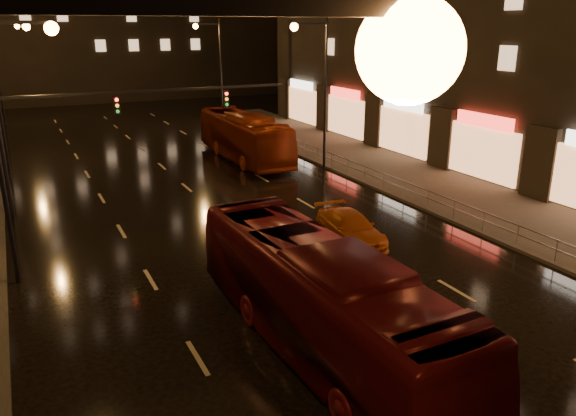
{
  "coord_description": "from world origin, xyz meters",
  "views": [
    {
      "loc": [
        -8.98,
        -10.14,
        9.41
      ],
      "look_at": [
        0.37,
        8.81,
        2.5
      ],
      "focal_mm": 35.0,
      "sensor_mm": 36.0,
      "label": 1
    }
  ],
  "objects_px": {
    "taxi_far": "(350,228)",
    "bus_red": "(321,299)",
    "bus_curb": "(244,137)",
    "taxi_near": "(346,269)"
  },
  "relations": [
    {
      "from": "bus_curb",
      "to": "bus_red",
      "type": "bearing_deg",
      "value": -106.24
    },
    {
      "from": "taxi_far",
      "to": "bus_red",
      "type": "bearing_deg",
      "value": -123.45
    },
    {
      "from": "bus_curb",
      "to": "taxi_far",
      "type": "bearing_deg",
      "value": -95.48
    },
    {
      "from": "bus_curb",
      "to": "taxi_near",
      "type": "distance_m",
      "value": 21.82
    },
    {
      "from": "taxi_near",
      "to": "taxi_far",
      "type": "relative_size",
      "value": 0.9
    },
    {
      "from": "bus_red",
      "to": "taxi_far",
      "type": "distance_m",
      "value": 9.2
    },
    {
      "from": "bus_curb",
      "to": "taxi_near",
      "type": "xyz_separation_m",
      "value": [
        -4.51,
        -21.33,
        -0.98
      ]
    },
    {
      "from": "bus_curb",
      "to": "taxi_far",
      "type": "height_order",
      "value": "bus_curb"
    },
    {
      "from": "bus_curb",
      "to": "taxi_far",
      "type": "relative_size",
      "value": 2.64
    },
    {
      "from": "bus_curb",
      "to": "taxi_far",
      "type": "xyz_separation_m",
      "value": [
        -1.88,
        -17.47,
        -1.02
      ]
    }
  ]
}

